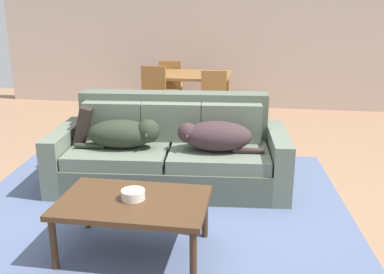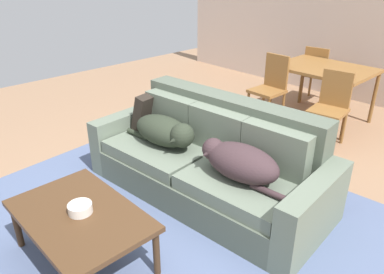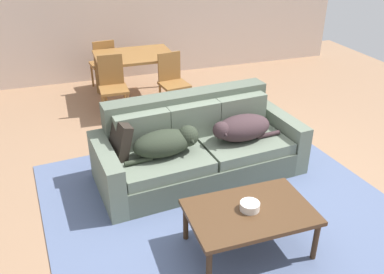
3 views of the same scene
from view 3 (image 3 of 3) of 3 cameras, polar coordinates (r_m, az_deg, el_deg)
ground_plane at (r=4.63m, az=3.88°, el=-6.67°), size 10.00×10.00×0.00m
back_partition at (r=7.76m, az=-7.60°, el=18.22°), size 8.00×0.12×2.70m
area_rug at (r=4.29m, az=4.15°, el=-9.80°), size 3.70×3.50×0.01m
couch at (r=4.67m, az=0.78°, el=-1.42°), size 2.39×1.17×0.90m
dog_on_left_cushion at (r=4.28m, az=-3.49°, el=-0.74°), size 0.83×0.40×0.29m
dog_on_right_cushion at (r=4.60m, az=6.86°, el=1.25°), size 0.83×0.43×0.29m
throw_pillow_by_left_arm at (r=4.34m, az=-10.17°, el=-0.23°), size 0.27×0.43×0.41m
coffee_table at (r=3.61m, az=8.11°, el=-10.67°), size 1.08×0.70×0.43m
bowl_on_coffee_table at (r=3.57m, az=8.08°, el=-9.55°), size 0.17×0.17×0.07m
dining_table at (r=6.68m, az=-8.05°, el=10.79°), size 1.22×0.93×0.76m
dining_chair_near_left at (r=6.12m, az=-11.01°, el=7.29°), size 0.41×0.41×0.93m
dining_chair_near_right at (r=6.26m, az=-2.76°, el=8.02°), size 0.45×0.45×0.89m
dining_chair_far_left at (r=7.25m, az=-12.27°, el=10.19°), size 0.45×0.45×0.89m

